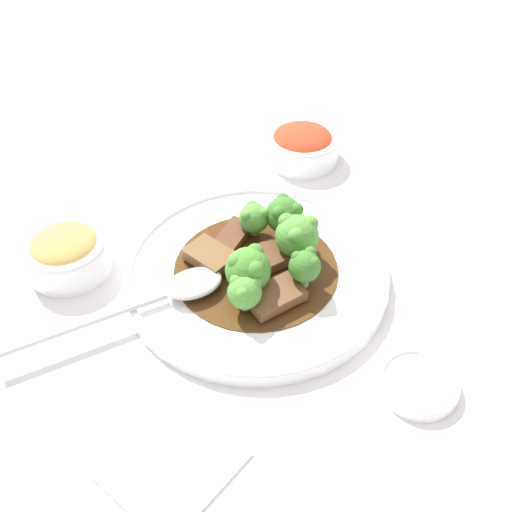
% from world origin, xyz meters
% --- Properties ---
extents(ground_plane, '(4.00, 4.00, 0.00)m').
position_xyz_m(ground_plane, '(0.00, 0.00, 0.00)').
color(ground_plane, silver).
extents(main_plate, '(0.29, 0.29, 0.02)m').
position_xyz_m(main_plate, '(0.00, 0.00, 0.01)').
color(main_plate, white).
rests_on(main_plate, ground_plane).
extents(beef_strip_0, '(0.06, 0.03, 0.01)m').
position_xyz_m(beef_strip_0, '(0.03, 0.04, 0.02)').
color(beef_strip_0, '#56331E').
rests_on(beef_strip_0, main_plate).
extents(beef_strip_1, '(0.05, 0.06, 0.01)m').
position_xyz_m(beef_strip_1, '(-0.02, 0.05, 0.03)').
color(beef_strip_1, brown).
rests_on(beef_strip_1, main_plate).
extents(beef_strip_2, '(0.08, 0.07, 0.01)m').
position_xyz_m(beef_strip_2, '(0.00, -0.00, 0.02)').
color(beef_strip_2, '#56331E').
rests_on(beef_strip_2, main_plate).
extents(beef_strip_3, '(0.07, 0.06, 0.01)m').
position_xyz_m(beef_strip_3, '(-0.03, -0.04, 0.03)').
color(beef_strip_3, brown).
rests_on(beef_strip_3, main_plate).
extents(broccoli_floret_0, '(0.05, 0.05, 0.05)m').
position_xyz_m(broccoli_floret_0, '(-0.03, -0.01, 0.05)').
color(broccoli_floret_0, '#8EB756').
rests_on(broccoli_floret_0, main_plate).
extents(broccoli_floret_1, '(0.04, 0.04, 0.05)m').
position_xyz_m(broccoli_floret_1, '(0.06, -0.00, 0.05)').
color(broccoli_floret_1, '#7FA84C').
rests_on(broccoli_floret_1, main_plate).
extents(broccoli_floret_2, '(0.05, 0.05, 0.05)m').
position_xyz_m(broccoli_floret_2, '(0.04, -0.03, 0.05)').
color(broccoli_floret_2, '#7FA84C').
rests_on(broccoli_floret_2, main_plate).
extents(broccoli_floret_3, '(0.03, 0.03, 0.04)m').
position_xyz_m(broccoli_floret_3, '(0.00, -0.06, 0.05)').
color(broccoli_floret_3, '#8EB756').
rests_on(broccoli_floret_3, main_plate).
extents(broccoli_floret_4, '(0.03, 0.03, 0.04)m').
position_xyz_m(broccoli_floret_4, '(0.05, 0.03, 0.04)').
color(broccoli_floret_4, '#7FA84C').
rests_on(broccoli_floret_4, main_plate).
extents(broccoli_floret_5, '(0.03, 0.03, 0.04)m').
position_xyz_m(broccoli_floret_5, '(-0.06, -0.02, 0.04)').
color(broccoli_floret_5, '#7FA84C').
rests_on(broccoli_floret_5, main_plate).
extents(serving_spoon, '(0.21, 0.15, 0.01)m').
position_xyz_m(serving_spoon, '(-0.08, 0.05, 0.03)').
color(serving_spoon, silver).
rests_on(serving_spoon, main_plate).
extents(side_bowl_kimchi, '(0.10, 0.10, 0.05)m').
position_xyz_m(side_bowl_kimchi, '(0.24, 0.06, 0.02)').
color(side_bowl_kimchi, white).
rests_on(side_bowl_kimchi, ground_plane).
extents(side_bowl_appetizer, '(0.09, 0.09, 0.05)m').
position_xyz_m(side_bowl_appetizer, '(-0.09, 0.19, 0.02)').
color(side_bowl_appetizer, white).
rests_on(side_bowl_appetizer, ground_plane).
extents(sauce_dish, '(0.08, 0.08, 0.01)m').
position_xyz_m(sauce_dish, '(-0.05, -0.20, 0.01)').
color(sauce_dish, white).
rests_on(sauce_dish, ground_plane).
extents(paper_napkin, '(0.12, 0.11, 0.01)m').
position_xyz_m(paper_napkin, '(-0.23, -0.05, 0.00)').
color(paper_napkin, white).
rests_on(paper_napkin, ground_plane).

